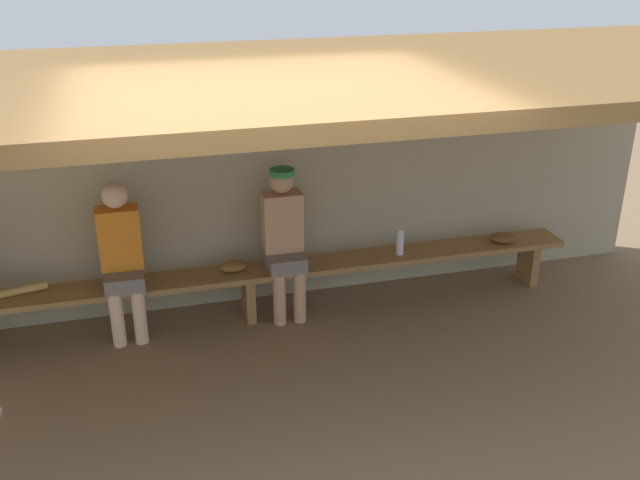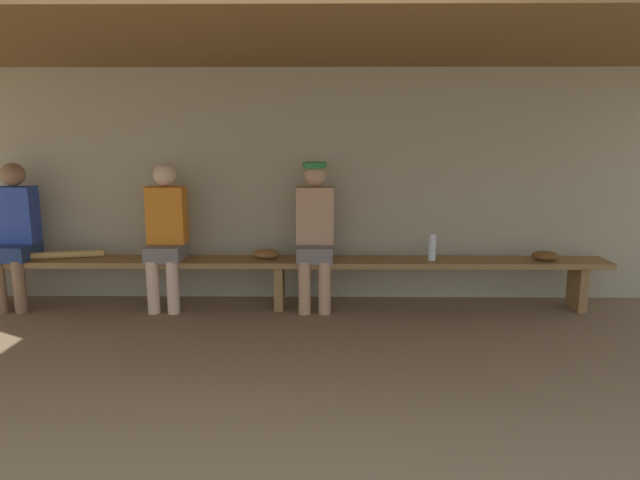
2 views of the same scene
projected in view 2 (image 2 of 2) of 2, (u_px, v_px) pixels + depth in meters
The scene contains 11 objects.
ground_plane at pixel (261, 378), 3.76m from camera, with size 24.00×24.00×0.00m, color brown.
back_wall at pixel (282, 185), 5.52m from camera, with size 8.00×0.20×2.20m, color tan.
dugout_roof at pixel (266, 39), 4.03m from camera, with size 8.00×2.80×0.12m, color brown.
bench at pixel (279, 267), 5.21m from camera, with size 6.00×0.36×0.46m.
player_in_red at pixel (315, 229), 5.15m from camera, with size 0.34×0.42×1.34m.
player_leftmost at pixel (15, 230), 5.18m from camera, with size 0.34×0.42×1.34m.
player_with_sunglasses at pixel (166, 230), 5.16m from camera, with size 0.34×0.42×1.34m.
water_bottle_clear at pixel (432, 248), 5.14m from camera, with size 0.07×0.07×0.24m.
baseball_glove_dark_brown at pixel (546, 256), 5.14m from camera, with size 0.24×0.17×0.09m, color brown.
baseball_glove_tan at pixel (266, 254), 5.22m from camera, with size 0.24×0.17×0.09m, color brown.
baseball_bat at pixel (55, 255), 5.22m from camera, with size 0.07×0.07×0.86m, color tan.
Camera 2 is at (0.43, -3.52, 1.60)m, focal length 31.82 mm.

